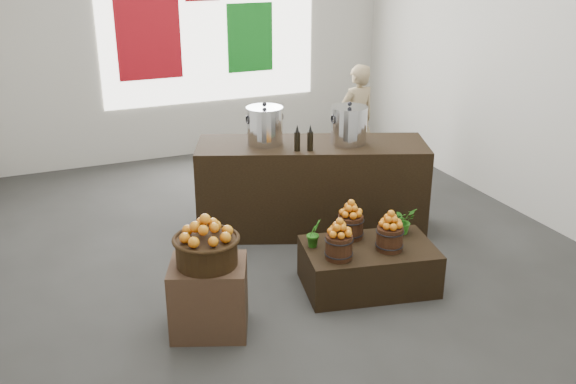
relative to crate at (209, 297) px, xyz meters
name	(u,v)px	position (x,y,z in m)	size (l,w,h in m)	color
ground	(283,247)	(1.15, 1.19, -0.31)	(7.00, 7.00, 0.00)	#31312F
back_wall	(189,19)	(1.15, 4.69, 1.69)	(6.00, 0.04, 4.00)	#B3B0A5
back_opening	(210,19)	(1.45, 4.67, 1.69)	(3.20, 0.02, 2.40)	white
deco_red_left	(148,29)	(0.55, 4.66, 1.59)	(0.90, 0.04, 1.40)	#9D0C15
deco_green_right	(250,38)	(2.05, 4.66, 1.39)	(0.70, 0.04, 1.00)	#11711A
crate	(209,297)	(0.00, 0.00, 0.00)	(0.62, 0.51, 0.62)	brown
wicker_basket	(207,251)	(0.00, 0.00, 0.42)	(0.50, 0.50, 0.23)	black
apples_in_basket	(205,227)	(0.00, 0.00, 0.64)	(0.39, 0.39, 0.21)	#A62005
display_table	(368,266)	(1.58, 0.12, -0.10)	(1.20, 0.74, 0.42)	black
apple_bucket_front_left	(339,247)	(1.21, 0.03, 0.22)	(0.24, 0.24, 0.22)	#3A1D10
apples_in_bucket_front_left	(340,227)	(1.21, 0.03, 0.41)	(0.18, 0.18, 0.16)	#A62005
apple_bucket_front_right	(390,238)	(1.71, 0.00, 0.22)	(0.24, 0.24, 0.22)	#3A1D10
apples_in_bucket_front_right	(391,219)	(1.71, 0.00, 0.41)	(0.18, 0.18, 0.16)	#A62005
apple_bucket_rear	(350,227)	(1.50, 0.36, 0.22)	(0.24, 0.24, 0.22)	#3A1D10
apples_in_bucket_rear	(351,208)	(1.50, 0.36, 0.41)	(0.18, 0.18, 0.16)	#A62005
herb_garnish_right	(403,221)	(2.02, 0.26, 0.24)	(0.23, 0.20, 0.26)	#246916
herb_garnish_left	(314,233)	(1.11, 0.33, 0.24)	(0.15, 0.12, 0.27)	#246916
counter	(311,187)	(1.62, 1.50, 0.20)	(2.48, 0.79, 1.01)	black
stock_pot_left	(265,127)	(1.15, 1.69, 0.89)	(0.38, 0.38, 0.38)	silver
stock_pot_center	(349,126)	(1.98, 1.36, 0.89)	(0.38, 0.38, 0.38)	silver
oil_cruets	(313,138)	(1.53, 1.27, 0.84)	(0.18, 0.07, 0.28)	black
shopper	(357,121)	(2.95, 2.94, 0.46)	(0.56, 0.37, 1.53)	#927D5A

